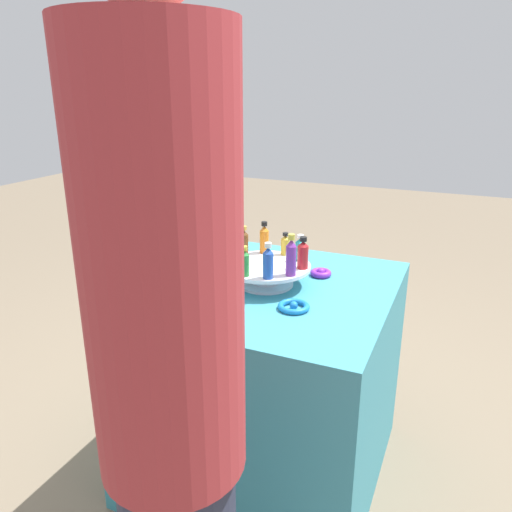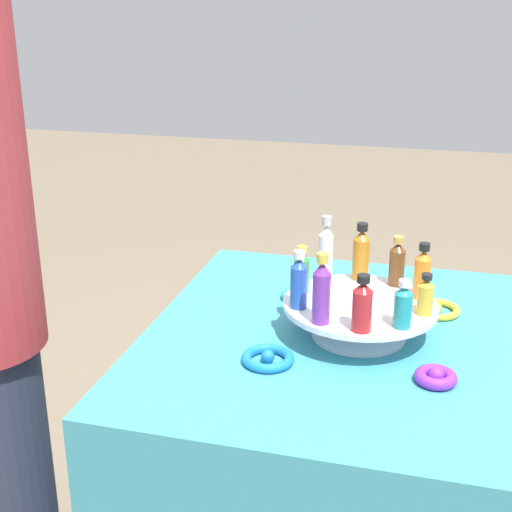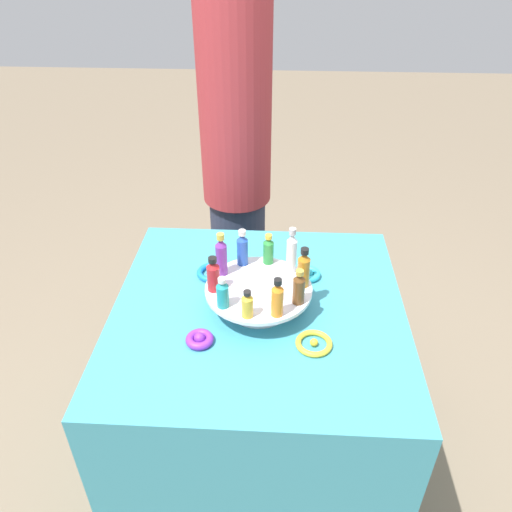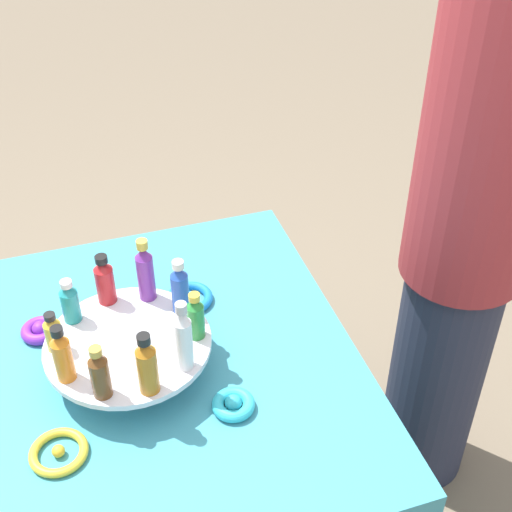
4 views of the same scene
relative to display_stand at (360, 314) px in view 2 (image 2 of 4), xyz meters
name	(u,v)px [view 2 (image 2 of 4)]	position (x,y,z in m)	size (l,w,h in m)	color
party_table	(350,492)	(0.00, 0.00, -0.45)	(0.89, 0.89, 0.80)	teal
display_stand	(360,314)	(0.00, 0.00, 0.00)	(0.32, 0.32, 0.08)	silver
bottle_orange	(422,273)	(0.12, 0.06, 0.08)	(0.03, 0.03, 0.12)	orange
bottle_brown	(397,263)	(0.06, 0.12, 0.08)	(0.03, 0.03, 0.11)	brown
bottle_amber	(361,254)	(-0.02, 0.13, 0.09)	(0.04, 0.04, 0.13)	#AD6B19
bottle_clear	(326,252)	(-0.09, 0.10, 0.10)	(0.03, 0.03, 0.15)	silver
bottle_green	(302,271)	(-0.13, 0.02, 0.07)	(0.03, 0.03, 0.10)	#288438
bottle_blue	(299,282)	(-0.12, -0.06, 0.08)	(0.03, 0.03, 0.12)	#234CAD
bottle_purple	(321,291)	(-0.06, -0.12, 0.09)	(0.03, 0.03, 0.14)	#702D93
bottle_red	(362,305)	(0.02, -0.13, 0.08)	(0.04, 0.04, 0.11)	#B21E23
bottle_teal	(403,306)	(0.09, -0.10, 0.07)	(0.04, 0.04, 0.10)	teal
bottle_gold	(425,296)	(0.13, -0.02, 0.07)	(0.03, 0.03, 0.09)	gold
ribbon_bow_purple	(436,377)	(0.16, -0.16, -0.04)	(0.08, 0.08, 0.03)	purple
ribbon_bow_gold	(437,309)	(0.16, 0.16, -0.04)	(0.10, 0.10, 0.02)	gold
ribbon_bow_teal	(298,294)	(-0.16, 0.16, -0.04)	(0.08, 0.08, 0.03)	#2DB7CC
ribbon_bow_blue	(268,358)	(-0.16, -0.16, -0.04)	(0.10, 0.10, 0.03)	blue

